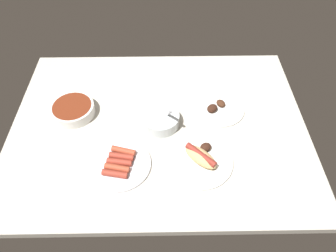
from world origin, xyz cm
name	(u,v)px	position (x,y,z in cm)	size (l,w,h in cm)	color
ground_plane	(159,126)	(0.00, 0.00, -1.50)	(120.00, 90.00, 3.00)	beige
plate_grilled_meat	(219,108)	(25.50, 7.84, 0.80)	(21.07, 21.07, 4.07)	white
plate_sausages	(120,164)	(-14.21, -19.79, 1.02)	(22.95, 22.95, 3.32)	white
bowl_coleslaw	(160,119)	(0.75, 0.08, 2.86)	(15.32, 15.32, 15.09)	silver
bowl_chili	(73,109)	(-35.67, 6.28, 2.61)	(17.75, 17.75, 4.75)	white
plate_hotdog_assembled	(201,159)	(15.47, -18.53, 1.77)	(24.16, 24.16, 5.61)	white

